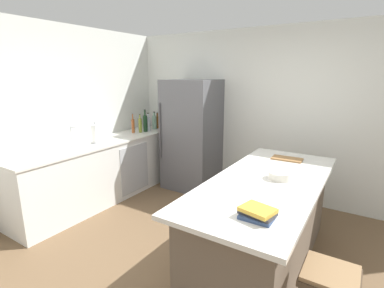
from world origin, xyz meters
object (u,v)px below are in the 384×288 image
soda_bottle (148,124)px  cookbook_stack (257,213)px  paper_towel_roll (95,134)px  gin_bottle (154,122)px  bar_stool (329,287)px  olive_oil_bottle (140,125)px  sink_faucet (72,136)px  vinegar_bottle (133,125)px  cutting_board (287,159)px  syrup_bottle (148,123)px  whiskey_bottle (158,122)px  mixing_bowl (280,175)px  wine_bottle (145,123)px  kitchen_island (264,222)px  refrigerator (192,135)px

soda_bottle → cookbook_stack: soda_bottle is taller
paper_towel_roll → gin_bottle: 1.33m
bar_stool → olive_oil_bottle: bearing=151.6°
sink_faucet → vinegar_bottle: bearing=89.6°
cookbook_stack → cutting_board: 1.58m
syrup_bottle → vinegar_bottle: (-0.00, -0.38, 0.01)m
cutting_board → soda_bottle: bearing=170.1°
bar_stool → cutting_board: 1.71m
paper_towel_roll → whiskey_bottle: size_ratio=1.07×
bar_stool → sink_faucet: (-3.37, 0.50, 0.55)m
paper_towel_roll → soda_bottle: soda_bottle is taller
vinegar_bottle → mixing_bowl: 2.91m
soda_bottle → cutting_board: bearing=-9.9°
wine_bottle → gin_bottle: bearing=96.4°
kitchen_island → refrigerator: refrigerator is taller
paper_towel_roll → mixing_bowl: bearing=-0.5°
whiskey_bottle → gin_bottle: gin_bottle is taller
bar_stool → sink_faucet: size_ratio=2.17×
bar_stool → sink_faucet: sink_faucet is taller
paper_towel_roll → sink_faucet: bearing=-101.1°
paper_towel_roll → cookbook_stack: bearing=-17.7°
paper_towel_roll → cookbook_stack: size_ratio=1.19×
refrigerator → soda_bottle: bearing=-170.4°
sink_faucet → syrup_bottle: 1.56m
kitchen_island → olive_oil_bottle: bearing=157.8°
whiskey_bottle → cutting_board: bearing=-15.9°
refrigerator → bar_stool: (2.43, -2.10, -0.38)m
olive_oil_bottle → cutting_board: bearing=-5.9°
sink_faucet → cutting_board: 2.86m
gin_bottle → soda_bottle: 0.21m
wine_bottle → vinegar_bottle: size_ratio=1.17×
kitchen_island → syrup_bottle: syrup_bottle is taller
paper_towel_roll → mixing_bowl: size_ratio=1.38×
kitchen_island → olive_oil_bottle: 2.87m
vinegar_bottle → cutting_board: 2.67m
paper_towel_roll → syrup_bottle: (-0.06, 1.23, -0.02)m
cookbook_stack → cutting_board: cookbook_stack is taller
bar_stool → whiskey_bottle: 4.01m
refrigerator → whiskey_bottle: (-0.85, 0.15, 0.13)m
gin_bottle → olive_oil_bottle: size_ratio=0.99×
gin_bottle → vinegar_bottle: 0.49m
cookbook_stack → mixing_bowl: size_ratio=1.16×
whiskey_bottle → syrup_bottle: size_ratio=0.96×
kitchen_island → sink_faucet: bearing=-175.4°
gin_bottle → vinegar_bottle: bearing=-98.7°
olive_oil_bottle → wine_bottle: bearing=71.9°
kitchen_island → mixing_bowl: mixing_bowl is taller
bar_stool → gin_bottle: (-3.28, 2.16, 0.53)m
kitchen_island → cutting_board: (-0.02, 0.79, 0.46)m
bar_stool → wine_bottle: (-3.25, 1.88, 0.55)m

